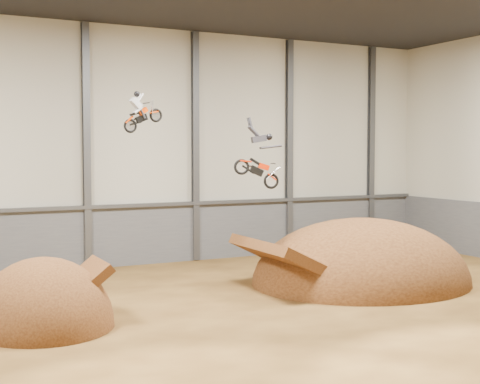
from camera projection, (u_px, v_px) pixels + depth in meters
name	position (u px, v px, depth m)	size (l,w,h in m)	color
floor	(264.00, 321.00, 26.47)	(40.00, 40.00, 0.00)	#4B3014
back_wall	(142.00, 147.00, 39.40)	(40.00, 0.10, 14.00)	beige
lower_band_back	(143.00, 235.00, 39.64)	(39.80, 0.18, 3.50)	#57595E
steel_rail	(144.00, 205.00, 39.39)	(39.80, 0.35, 0.20)	#47494F
steel_column_2	(87.00, 146.00, 37.73)	(0.40, 0.36, 13.90)	#47494F
steel_column_3	(195.00, 147.00, 40.72)	(0.40, 0.36, 13.90)	#47494F
steel_column_4	(289.00, 147.00, 43.71)	(0.40, 0.36, 13.90)	#47494F
steel_column_5	(371.00, 147.00, 46.71)	(0.40, 0.36, 13.90)	#47494F
takeoff_ramp	(44.00, 326.00, 25.73)	(5.33, 6.15, 5.33)	#412310
landing_ramp	(361.00, 283.00, 34.17)	(11.50, 10.18, 6.64)	#412310
fmx_rider_a	(145.00, 107.00, 28.62)	(1.87, 0.71, 1.70)	#DC3B03
fmx_rider_b	(253.00, 153.00, 31.34)	(3.08, 0.88, 2.64)	red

